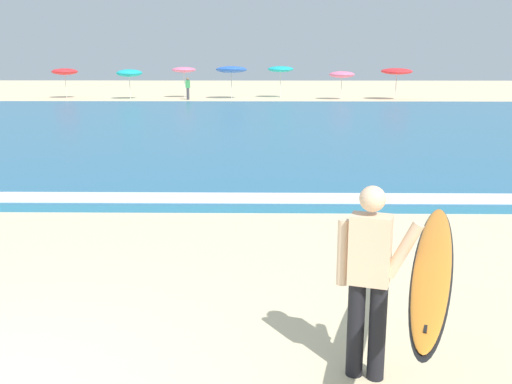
% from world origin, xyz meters
% --- Properties ---
extents(sea, '(120.00, 28.00, 0.14)m').
position_xyz_m(sea, '(0.00, 20.14, 0.07)').
color(sea, teal).
rests_on(sea, ground).
extents(surf_foam, '(120.00, 0.86, 0.01)m').
position_xyz_m(surf_foam, '(0.00, 6.74, 0.15)').
color(surf_foam, white).
rests_on(surf_foam, sea).
extents(surfer_with_board, '(1.37, 2.90, 1.73)m').
position_xyz_m(surfer_with_board, '(3.57, 0.51, 1.04)').
color(surfer_with_board, black).
rests_on(surfer_with_board, ground).
extents(beach_umbrella_0, '(1.91, 1.91, 2.22)m').
position_xyz_m(beach_umbrella_0, '(-12.61, 39.49, 1.97)').
color(beach_umbrella_0, beige).
rests_on(beach_umbrella_0, ground).
extents(beach_umbrella_1, '(1.89, 1.90, 2.18)m').
position_xyz_m(beach_umbrella_1, '(-7.51, 38.46, 1.88)').
color(beach_umbrella_1, beige).
rests_on(beach_umbrella_1, ground).
extents(beach_umbrella_2, '(1.82, 1.82, 2.31)m').
position_xyz_m(beach_umbrella_2, '(-3.73, 40.19, 2.09)').
color(beach_umbrella_2, beige).
rests_on(beach_umbrella_2, ground).
extents(beach_umbrella_3, '(2.30, 2.32, 2.42)m').
position_xyz_m(beach_umbrella_3, '(-0.06, 39.09, 2.12)').
color(beach_umbrella_3, beige).
rests_on(beach_umbrella_3, ground).
extents(beach_umbrella_4, '(1.98, 1.99, 2.39)m').
position_xyz_m(beach_umbrella_4, '(3.62, 40.44, 2.14)').
color(beach_umbrella_4, beige).
rests_on(beach_umbrella_4, ground).
extents(beach_umbrella_5, '(1.85, 1.85, 2.03)m').
position_xyz_m(beach_umbrella_5, '(7.99, 38.11, 1.79)').
color(beach_umbrella_5, beige).
rests_on(beach_umbrella_5, ground).
extents(beach_umbrella_6, '(2.26, 2.28, 2.30)m').
position_xyz_m(beach_umbrella_6, '(11.95, 38.17, 2.02)').
color(beach_umbrella_6, beige).
rests_on(beach_umbrella_6, ground).
extents(beachgoer_near_row_left, '(0.32, 0.20, 1.58)m').
position_xyz_m(beachgoer_near_row_left, '(-3.16, 37.85, 0.84)').
color(beachgoer_near_row_left, '#383842').
rests_on(beachgoer_near_row_left, ground).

